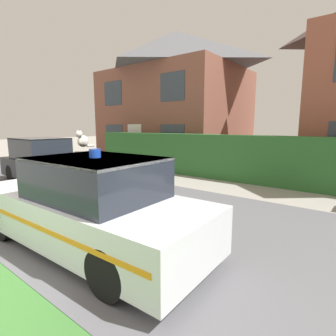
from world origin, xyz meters
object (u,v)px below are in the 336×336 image
Objects in this scene: police_car at (89,206)px; cat at (82,140)px; neighbour_car_near at (44,162)px; house_left at (175,96)px.

cat is at bearing -25.21° from police_car.
cat reaches higher than neighbour_car_near.
cat is 12.08m from house_left.
cat reaches higher than police_car.
cat is 0.09× the size of neighbour_car_near.
police_car is 0.57× the size of house_left.
police_car is at bearing -19.39° from neighbour_car_near.
house_left reaches higher than neighbour_car_near.
house_left is (-5.99, 10.53, 3.08)m from police_car.
police_car is 1.15× the size of neighbour_car_near.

